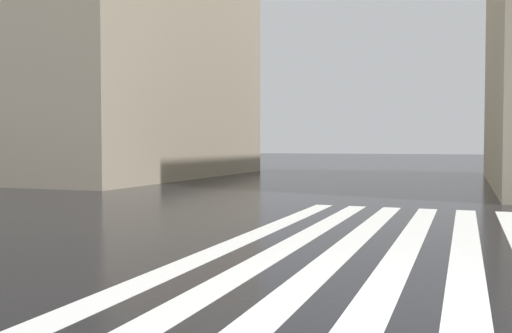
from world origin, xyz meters
TOP-DOWN VIEW (x-y plane):
  - ground_plane at (0.00, 0.00)m, footprint 220.00×220.00m
  - zebra_crossing at (4.00, 1.60)m, footprint 13.00×5.50m

SIDE VIEW (x-z plane):
  - ground_plane at x=0.00m, z-range 0.00..0.00m
  - zebra_crossing at x=4.00m, z-range 0.00..0.01m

